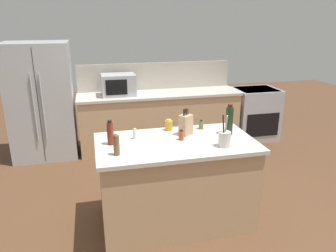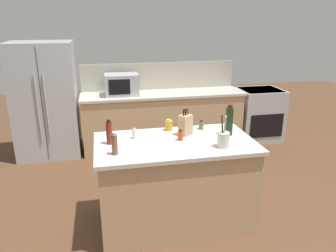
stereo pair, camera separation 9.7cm
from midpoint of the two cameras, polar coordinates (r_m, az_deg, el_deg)
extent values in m
plane|color=brown|center=(3.79, 0.52, -16.04)|extent=(14.00, 14.00, 0.00)
cube|color=tan|center=(5.59, -1.91, 0.87)|extent=(2.66, 0.62, 0.90)
cube|color=beige|center=(5.47, -1.96, 5.56)|extent=(2.70, 0.66, 0.04)
cube|color=#B2A899|center=(5.72, -2.63, 8.69)|extent=(2.66, 0.03, 0.46)
cube|color=tan|center=(3.55, 0.54, -10.06)|extent=(1.57, 0.84, 0.90)
cube|color=beige|center=(3.35, 0.56, -3.00)|extent=(1.63, 0.90, 0.04)
cube|color=#ADB2B7|center=(5.48, -21.60, 4.03)|extent=(0.95, 0.72, 1.79)
cube|color=#2D2D2D|center=(5.13, -22.10, 3.05)|extent=(0.01, 0.00, 1.70)
cylinder|color=#ADB2B7|center=(5.13, -22.79, 2.94)|extent=(0.02, 0.02, 0.99)
cylinder|color=#ADB2B7|center=(5.11, -21.47, 3.05)|extent=(0.02, 0.02, 0.99)
cube|color=#ADB2B7|center=(6.18, 14.40, 2.09)|extent=(0.76, 0.64, 0.92)
cube|color=black|center=(5.94, 15.74, 0.15)|extent=(0.61, 0.01, 0.41)
cube|color=black|center=(6.07, 14.74, 6.17)|extent=(0.68, 0.58, 0.02)
cube|color=#ADB2B7|center=(5.34, -9.14, 7.10)|extent=(0.53, 0.38, 0.34)
cube|color=black|center=(5.15, -9.49, 6.65)|extent=(0.33, 0.01, 0.24)
cube|color=tan|center=(3.50, 2.33, 0.20)|extent=(0.16, 0.15, 0.22)
cylinder|color=black|center=(3.43, 2.00, 2.37)|extent=(0.02, 0.02, 0.07)
cylinder|color=black|center=(3.46, 2.36, 2.48)|extent=(0.02, 0.02, 0.07)
cylinder|color=brown|center=(3.48, 2.71, 2.59)|extent=(0.02, 0.02, 0.07)
cylinder|color=beige|center=(3.23, 8.96, -2.29)|extent=(0.12, 0.12, 0.15)
cylinder|color=olive|center=(3.19, 9.28, 0.40)|extent=(0.01, 0.05, 0.18)
cylinder|color=black|center=(3.18, 8.77, 0.32)|extent=(0.01, 0.05, 0.18)
cylinder|color=#B2B2B7|center=(3.16, 9.24, 0.24)|extent=(0.01, 0.03, 0.18)
cylinder|color=maroon|center=(3.28, -10.85, -1.34)|extent=(0.06, 0.06, 0.22)
cylinder|color=black|center=(3.24, -10.98, 0.75)|extent=(0.04, 0.04, 0.03)
cylinder|color=black|center=(3.55, 9.86, 0.88)|extent=(0.08, 0.08, 0.30)
cylinder|color=#4C1919|center=(3.51, 10.01, 3.48)|extent=(0.05, 0.05, 0.04)
cylinder|color=#567038|center=(3.71, 5.04, 0.18)|extent=(0.05, 0.05, 0.09)
cylinder|color=black|center=(3.69, 5.06, 0.97)|extent=(0.04, 0.04, 0.02)
cylinder|color=gold|center=(3.65, -0.63, 0.09)|extent=(0.08, 0.08, 0.11)
cylinder|color=gold|center=(3.63, -0.63, 1.02)|extent=(0.05, 0.05, 0.02)
cylinder|color=brown|center=(3.03, -9.88, -3.33)|extent=(0.06, 0.06, 0.19)
cylinder|color=#B2B2B7|center=(3.00, -9.99, -1.43)|extent=(0.04, 0.04, 0.02)
cylinder|color=silver|center=(3.42, -6.57, -1.45)|extent=(0.04, 0.04, 0.10)
cylinder|color=#B2B2B7|center=(3.40, -6.61, -0.56)|extent=(0.03, 0.03, 0.02)
cylinder|color=#B73D1E|center=(3.37, 1.49, -1.66)|extent=(0.05, 0.05, 0.10)
cylinder|color=black|center=(3.35, 1.50, -0.77)|extent=(0.04, 0.04, 0.02)
camera|label=1|loc=(0.05, -90.76, -0.26)|focal=35.00mm
camera|label=2|loc=(0.05, 89.24, 0.26)|focal=35.00mm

